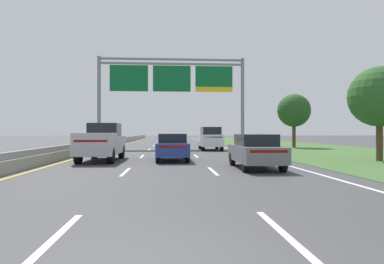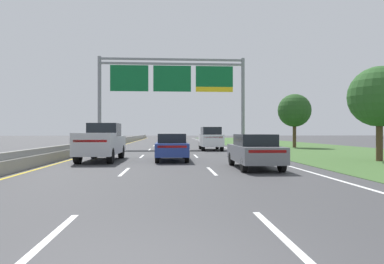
# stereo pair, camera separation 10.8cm
# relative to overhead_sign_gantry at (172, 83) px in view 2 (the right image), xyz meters

# --- Properties ---
(ground_plane) EXTENTS (220.00, 220.00, 0.00)m
(ground_plane) POSITION_rel_overhead_sign_gantry_xyz_m (-0.30, 4.00, -6.65)
(ground_plane) COLOR #3D3D3F
(lane_striping) EXTENTS (11.96, 106.00, 0.01)m
(lane_striping) POSITION_rel_overhead_sign_gantry_xyz_m (-0.30, 3.54, -6.65)
(lane_striping) COLOR white
(lane_striping) RESTS_ON ground
(grass_verge_right) EXTENTS (14.00, 110.00, 0.02)m
(grass_verge_right) POSITION_rel_overhead_sign_gantry_xyz_m (13.65, 4.00, -6.64)
(grass_verge_right) COLOR #3D602D
(grass_verge_right) RESTS_ON ground
(median_barrier_concrete) EXTENTS (0.60, 110.00, 0.85)m
(median_barrier_concrete) POSITION_rel_overhead_sign_gantry_xyz_m (-6.90, 4.00, -6.30)
(median_barrier_concrete) COLOR gray
(median_barrier_concrete) RESTS_ON ground
(overhead_sign_gantry) EXTENTS (15.06, 0.42, 9.33)m
(overhead_sign_gantry) POSITION_rel_overhead_sign_gantry_xyz_m (0.00, 0.00, 0.00)
(overhead_sign_gantry) COLOR gray
(overhead_sign_gantry) RESTS_ON ground
(pickup_truck_silver) EXTENTS (2.07, 5.43, 2.20)m
(pickup_truck_silver) POSITION_rel_overhead_sign_gantry_xyz_m (-4.20, -14.88, -5.58)
(pickup_truck_silver) COLOR #B2B5BA
(pickup_truck_silver) RESTS_ON ground
(car_grey_right_lane_sedan) EXTENTS (1.87, 4.42, 1.57)m
(car_grey_right_lane_sedan) POSITION_rel_overhead_sign_gantry_xyz_m (3.64, -19.57, -5.84)
(car_grey_right_lane_sedan) COLOR slate
(car_grey_right_lane_sedan) RESTS_ON ground
(car_blue_centre_lane_sedan) EXTENTS (1.84, 4.41, 1.57)m
(car_blue_centre_lane_sedan) POSITION_rel_overhead_sign_gantry_xyz_m (-0.13, -15.05, -5.84)
(car_blue_centre_lane_sedan) COLOR navy
(car_blue_centre_lane_sedan) RESTS_ON ground
(car_white_right_lane_suv) EXTENTS (1.95, 4.72, 2.11)m
(car_white_right_lane_suv) POSITION_rel_overhead_sign_gantry_xyz_m (3.51, -3.68, -5.56)
(car_white_right_lane_suv) COLOR silver
(car_white_right_lane_suv) RESTS_ON ground
(roadside_tree_near) EXTENTS (3.44, 3.44, 5.41)m
(roadside_tree_near) POSITION_rel_overhead_sign_gantry_xyz_m (11.67, -16.32, -2.98)
(roadside_tree_near) COLOR #4C3823
(roadside_tree_near) RESTS_ON ground
(roadside_tree_mid) EXTENTS (3.47, 3.47, 5.68)m
(roadside_tree_mid) POSITION_rel_overhead_sign_gantry_xyz_m (12.91, 0.31, -2.73)
(roadside_tree_mid) COLOR #4C3823
(roadside_tree_mid) RESTS_ON ground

